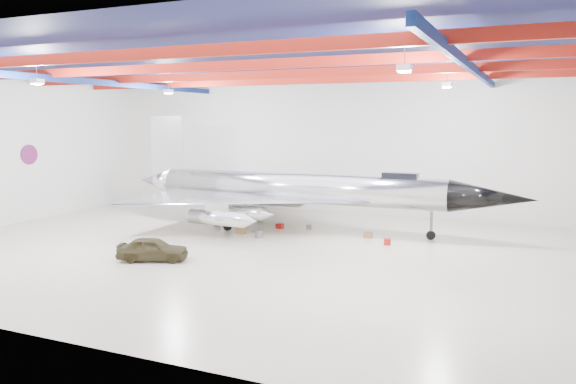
% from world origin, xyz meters
% --- Properties ---
extents(floor, '(40.00, 40.00, 0.00)m').
position_xyz_m(floor, '(0.00, 0.00, 0.00)').
color(floor, beige).
rests_on(floor, ground).
extents(wall_back, '(40.00, 0.00, 40.00)m').
position_xyz_m(wall_back, '(0.00, 15.00, 5.50)').
color(wall_back, silver).
rests_on(wall_back, floor).
extents(wall_left, '(0.00, 30.00, 30.00)m').
position_xyz_m(wall_left, '(-20.00, 0.00, 5.50)').
color(wall_left, silver).
rests_on(wall_left, floor).
extents(ceiling, '(40.00, 40.00, 0.00)m').
position_xyz_m(ceiling, '(0.00, 0.00, 11.00)').
color(ceiling, '#0A0F38').
rests_on(ceiling, wall_back).
extents(ceiling_structure, '(39.50, 29.50, 1.08)m').
position_xyz_m(ceiling_structure, '(0.00, 0.00, 10.32)').
color(ceiling_structure, maroon).
rests_on(ceiling_structure, ceiling).
extents(wall_roundel, '(0.10, 1.50, 1.50)m').
position_xyz_m(wall_roundel, '(-19.94, 2.00, 5.00)').
color(wall_roundel, '#B21414').
rests_on(wall_roundel, wall_left).
extents(jet_aircraft, '(28.89, 16.54, 7.89)m').
position_xyz_m(jet_aircraft, '(-0.15, 6.96, 2.59)').
color(jet_aircraft, silver).
rests_on(jet_aircraft, floor).
extents(jeep, '(4.10, 2.89, 1.30)m').
position_xyz_m(jeep, '(-3.79, -4.52, 0.65)').
color(jeep, '#38321C').
rests_on(jeep, floor).
extents(toolbox_red, '(0.53, 0.45, 0.34)m').
position_xyz_m(toolbox_red, '(-1.20, 6.48, 0.17)').
color(toolbox_red, maroon).
rests_on(toolbox_red, floor).
extents(engine_drum, '(0.52, 0.52, 0.46)m').
position_xyz_m(engine_drum, '(-1.17, 3.13, 0.23)').
color(engine_drum, '#59595B').
rests_on(engine_drum, floor).
extents(parts_bin, '(0.57, 0.48, 0.37)m').
position_xyz_m(parts_bin, '(5.33, 5.99, 0.19)').
color(parts_bin, olive).
rests_on(parts_bin, floor).
extents(crate_small, '(0.46, 0.38, 0.30)m').
position_xyz_m(crate_small, '(-5.65, 5.46, 0.15)').
color(crate_small, '#59595B').
rests_on(crate_small, floor).
extents(tool_chest, '(0.53, 0.53, 0.38)m').
position_xyz_m(tool_chest, '(7.00, 4.39, 0.19)').
color(tool_chest, maroon).
rests_on(tool_chest, floor).
extents(oil_barrel, '(0.65, 0.53, 0.44)m').
position_xyz_m(oil_barrel, '(-2.85, 3.82, 0.22)').
color(oil_barrel, olive).
rests_on(oil_barrel, floor).
extents(spares_box, '(0.41, 0.41, 0.31)m').
position_xyz_m(spares_box, '(0.76, 7.09, 0.15)').
color(spares_box, '#59595B').
rests_on(spares_box, floor).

